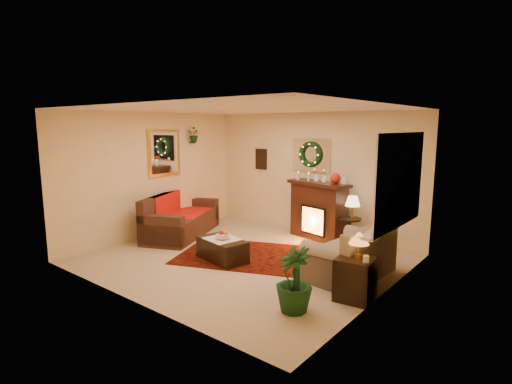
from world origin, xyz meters
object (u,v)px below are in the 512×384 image
Objects in this scene: fireplace at (318,213)px; side_table_round at (349,231)px; end_table_square at (355,280)px; coffee_table at (222,249)px; loveseat at (350,250)px; sofa at (182,215)px.

side_table_round is at bearing 3.35° from fireplace.
fireplace is at bearing 129.64° from end_table_square.
fireplace is 2.96m from end_table_square.
side_table_round is 0.63× the size of coffee_table.
end_table_square is at bearing -62.49° from side_table_round.
sofa is at bearing -173.91° from loveseat.
fireplace is 2.15× the size of side_table_round.
sofa is 1.41× the size of loveseat.
sofa reaches higher than side_table_round.
fireplace is at bearing 138.72° from loveseat.
sofa is 2.89m from fireplace.
loveseat is 1.62× the size of coffee_table.
fireplace reaches higher than coffee_table.
end_table_square reaches higher than coffee_table.
end_table_square is at bearing 10.97° from coffee_table.
sofa reaches higher than loveseat.
coffee_table is (-1.37, -2.11, -0.11)m from side_table_round.
side_table_round is at bearing 117.51° from end_table_square.
loveseat is at bearing -64.13° from side_table_round.
side_table_round is (3.18, 1.45, -0.11)m from sofa.
side_table_round is 2.52m from coffee_table.
fireplace is 0.80m from side_table_round.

